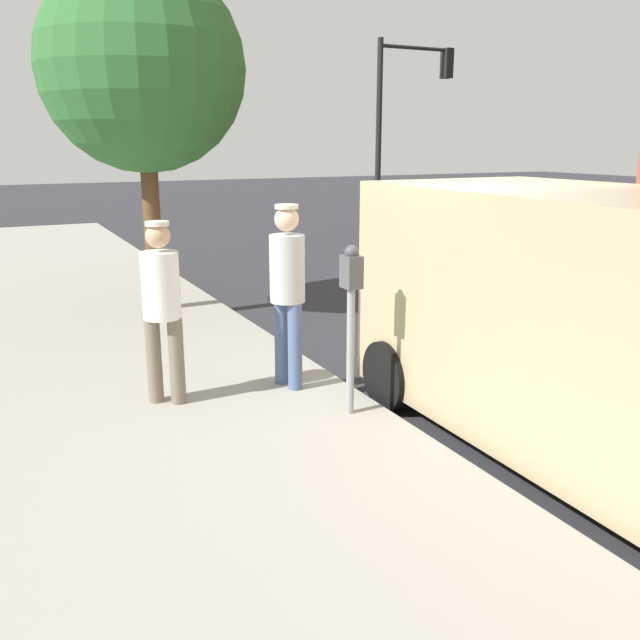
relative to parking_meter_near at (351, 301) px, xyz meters
name	(u,v)px	position (x,y,z in m)	size (l,w,h in m)	color
ground_plane	(450,393)	(-1.35, -0.30, -1.18)	(80.00, 80.00, 0.00)	#2D2D33
sidewalk_slab	(98,455)	(2.15, -0.30, -1.11)	(5.00, 32.00, 0.15)	#9E998E
parking_meter_near	(351,301)	(0.00, 0.00, 0.00)	(0.14, 0.18, 1.52)	gray
pedestrian_in_white	(162,301)	(1.40, -1.00, -0.06)	(0.34, 0.34, 1.69)	#726656
pedestrian_in_gray	(287,284)	(0.21, -0.89, 0.01)	(0.34, 0.35, 1.80)	#4C608C
traffic_light_corner	(405,104)	(-8.16, -11.63, 2.34)	(2.48, 0.42, 5.20)	black
street_tree	(143,69)	(0.61, -4.70, 2.28)	(2.77, 2.77, 4.71)	brown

